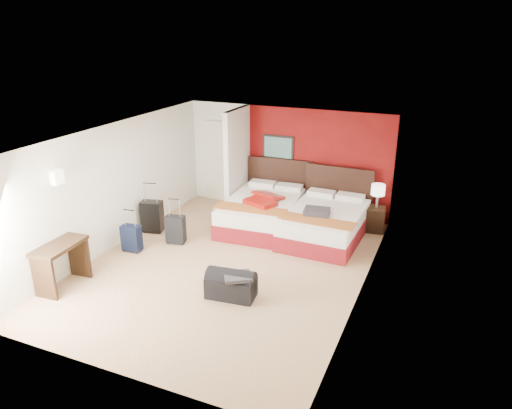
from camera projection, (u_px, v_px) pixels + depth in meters
The scene contains 17 objects.
ground at pixel (227, 266), 9.08m from camera, with size 6.50×6.50×0.00m, color #D9B185.
room_walls at pixel (197, 174), 10.38m from camera, with size 5.02×6.52×2.50m.
red_accent_panel at pixel (317, 163), 11.15m from camera, with size 3.50×0.04×2.50m, color maroon.
partition_wall at pixel (237, 162), 11.25m from camera, with size 0.12×1.20×2.50m, color silver.
entry_door at pixel (221, 162), 12.12m from camera, with size 0.82×0.06×2.05m, color silver.
bed_left at pixel (262, 213), 10.73m from camera, with size 1.52×2.17×0.65m, color white.
bed_right at pixel (325, 225), 10.13m from camera, with size 1.50×2.14×0.64m, color white.
red_suitcase_open at pixel (264, 199), 10.47m from camera, with size 0.65×0.89×0.11m, color #9F140D.
jacket_bundle at pixel (317, 212), 9.77m from camera, with size 0.51×0.41×0.12m, color #37373C.
nightstand at pixel (375, 219), 10.52m from camera, with size 0.39×0.39×0.55m, color black.
table_lamp at pixel (378, 196), 10.33m from camera, with size 0.29×0.29×0.52m, color beige.
suitcase_black at pixel (152, 217), 10.46m from camera, with size 0.45×0.28×0.67m, color black.
suitcase_charcoal at pixel (176, 230), 9.93m from camera, with size 0.38×0.24×0.57m, color black.
suitcase_navy at pixel (132, 239), 9.59m from camera, with size 0.37×0.23×0.52m, color black.
duffel_bag at pixel (231, 286), 7.99m from camera, with size 0.81×0.43×0.41m, color black.
jacket_draped at pixel (238, 276), 7.81m from camera, with size 0.44×0.37×0.06m, color #38393D.
desk at pixel (62, 266), 8.23m from camera, with size 0.49×0.97×0.81m, color black.
Camera 1 is at (3.67, -7.22, 4.30)m, focal length 33.68 mm.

